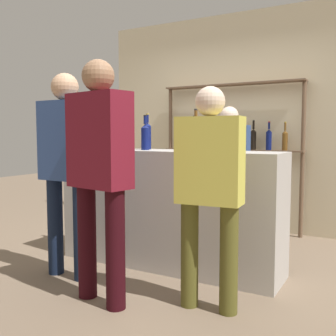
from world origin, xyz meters
name	(u,v)px	position (x,y,z in m)	size (l,w,h in m)	color
ground_plane	(168,266)	(0.00, 0.00, 0.00)	(16.00, 16.00, 0.00)	#7A6651
bar_counter	(168,209)	(0.00, 0.00, 0.54)	(2.12, 0.51, 1.09)	#B7B2AD
back_wall	(236,122)	(0.00, 1.85, 1.40)	(3.72, 0.12, 2.80)	beige
back_shelf	(230,136)	(-0.01, 1.67, 1.22)	(1.84, 0.18, 1.88)	brown
counter_bottle_0	(195,138)	(0.24, 0.07, 1.21)	(0.08, 0.08, 0.31)	black
counter_bottle_1	(196,135)	(0.33, -0.11, 1.23)	(0.08, 0.08, 0.36)	brown
counter_bottle_2	(98,135)	(-0.89, 0.09, 1.23)	(0.09, 0.09, 0.35)	black
counter_bottle_3	(145,136)	(-0.23, -0.02, 1.22)	(0.08, 0.08, 0.33)	#0F1956
counter_bottle_4	(147,135)	(-0.31, 0.15, 1.23)	(0.07, 0.07, 0.35)	#0F1956
ice_bucket	(99,139)	(-0.76, -0.06, 1.19)	(0.18, 0.18, 0.21)	#846647
customer_left	(66,159)	(-0.62, -0.66, 1.02)	(0.48, 0.23, 1.75)	#121C33
customer_right	(209,182)	(0.70, -0.67, 0.91)	(0.47, 0.23, 1.56)	brown
customer_center	(100,164)	(-0.03, -0.95, 1.03)	(0.53, 0.31, 1.76)	black
server_behind_counter	(229,166)	(0.26, 0.90, 0.90)	(0.44, 0.22, 1.54)	#121C33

